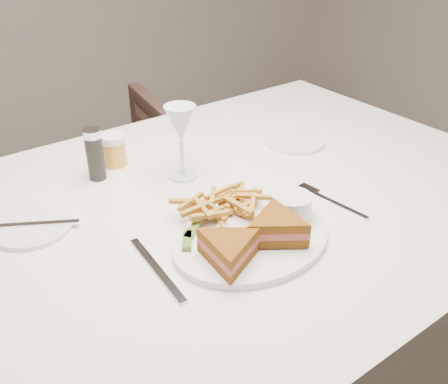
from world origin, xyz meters
name	(u,v)px	position (x,y,z in m)	size (l,w,h in m)	color
table	(213,327)	(0.24, 0.34, 0.38)	(1.49, 0.99, 0.75)	silver
chair_far	(85,194)	(0.21, 1.18, 0.37)	(0.71, 0.67, 0.73)	#46322B
table_setting	(218,202)	(0.22, 0.28, 0.79)	(0.86, 0.64, 0.18)	white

